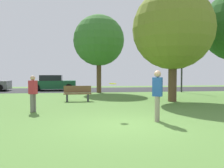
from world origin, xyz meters
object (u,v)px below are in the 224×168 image
object	(u,v)px
maple_tree_near	(99,41)
person_thrower	(157,93)
oak_tree_left	(173,29)
parked_car_green	(53,83)
frisbee_disc	(113,84)
street_lamp_post	(182,66)
person_catcher	(33,92)
park_bench	(78,93)

from	to	relation	value
maple_tree_near	person_thrower	bearing A→B (deg)	-85.14
maple_tree_near	person_thrower	xyz separation A→B (m)	(1.03, -12.17, -3.34)
maple_tree_near	person_thrower	distance (m)	12.66
oak_tree_left	parked_car_green	size ratio (longest dim) A/B	1.57
frisbee_disc	street_lamp_post	world-z (taller)	street_lamp_post
person_catcher	person_thrower	bearing A→B (deg)	-0.00
person_thrower	park_bench	xyz separation A→B (m)	(-2.77, 6.27, -0.52)
person_catcher	frisbee_disc	size ratio (longest dim) A/B	4.21
park_bench	street_lamp_post	size ratio (longest dim) A/B	0.36
oak_tree_left	park_bench	world-z (taller)	oak_tree_left
maple_tree_near	frisbee_disc	bearing A→B (deg)	-92.04
street_lamp_post	park_bench	bearing A→B (deg)	-148.17
oak_tree_left	person_thrower	bearing A→B (deg)	-116.34
frisbee_disc	street_lamp_post	distance (m)	13.23
maple_tree_near	parked_car_green	bearing A→B (deg)	141.12
oak_tree_left	person_thrower	xyz separation A→B (m)	(-2.71, -5.47, -3.19)
maple_tree_near	person_catcher	size ratio (longest dim) A/B	4.13
maple_tree_near	person_catcher	bearing A→B (deg)	-110.63
maple_tree_near	person_catcher	xyz separation A→B (m)	(-3.59, -9.54, -3.47)
frisbee_disc	parked_car_green	size ratio (longest dim) A/B	0.09
person_thrower	person_catcher	xyz separation A→B (m)	(-4.62, 2.63, -0.13)
oak_tree_left	person_catcher	xyz separation A→B (m)	(-7.33, -2.84, -3.33)
maple_tree_near	parked_car_green	distance (m)	6.40
person_thrower	park_bench	size ratio (longest dim) A/B	1.10
oak_tree_left	parked_car_green	world-z (taller)	oak_tree_left
parked_car_green	park_bench	world-z (taller)	parked_car_green
maple_tree_near	street_lamp_post	distance (m)	7.35
oak_tree_left	maple_tree_near	size ratio (longest dim) A/B	1.01
person_catcher	street_lamp_post	world-z (taller)	street_lamp_post
person_thrower	parked_car_green	world-z (taller)	person_thrower
frisbee_disc	park_bench	xyz separation A→B (m)	(-1.33, 5.45, -0.81)
oak_tree_left	person_catcher	world-z (taller)	oak_tree_left
parked_car_green	park_bench	distance (m)	9.49
frisbee_disc	street_lamp_post	xyz separation A→B (m)	(7.45, 10.90, 0.97)
oak_tree_left	frisbee_disc	distance (m)	6.87
person_catcher	street_lamp_post	xyz separation A→B (m)	(10.63, 9.09, 1.40)
person_catcher	parked_car_green	world-z (taller)	person_catcher
parked_car_green	person_thrower	bearing A→B (deg)	-71.68
maple_tree_near	street_lamp_post	size ratio (longest dim) A/B	1.43
person_catcher	parked_car_green	xyz separation A→B (m)	(-0.49, 12.83, -0.19)
frisbee_disc	maple_tree_near	bearing A→B (deg)	87.96
oak_tree_left	park_bench	xyz separation A→B (m)	(-5.48, 0.80, -3.71)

